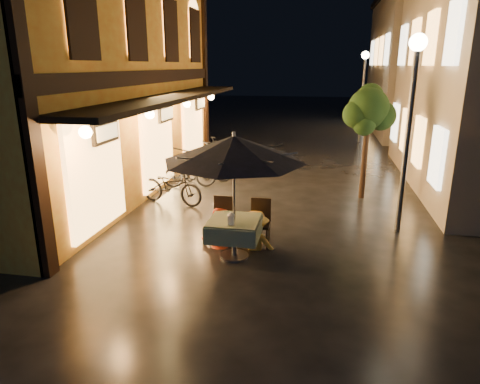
% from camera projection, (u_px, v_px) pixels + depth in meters
% --- Properties ---
extents(ground, '(90.00, 90.00, 0.00)m').
position_uv_depth(ground, '(252.00, 258.00, 8.35)').
color(ground, black).
rests_on(ground, ground).
extents(west_building, '(5.90, 11.40, 7.40)m').
position_uv_depth(west_building, '(77.00, 61.00, 12.09)').
color(west_building, orange).
rests_on(west_building, ground).
extents(east_building_far, '(7.30, 10.30, 7.30)m').
position_uv_depth(east_building_far, '(445.00, 64.00, 22.89)').
color(east_building_far, tan).
rests_on(east_building_far, ground).
extents(street_tree, '(1.43, 1.20, 3.15)m').
position_uv_depth(street_tree, '(369.00, 111.00, 11.47)').
color(street_tree, black).
rests_on(street_tree, ground).
extents(streetlamp_near, '(0.36, 0.36, 4.23)m').
position_uv_depth(streetlamp_near, '(412.00, 100.00, 8.86)').
color(streetlamp_near, '#59595E').
rests_on(streetlamp_near, ground).
extents(streetlamp_far, '(0.36, 0.36, 4.23)m').
position_uv_depth(streetlamp_far, '(363.00, 80.00, 20.15)').
color(streetlamp_far, '#59595E').
rests_on(streetlamp_far, ground).
extents(cafe_table, '(0.99, 0.99, 0.78)m').
position_uv_depth(cafe_table, '(234.00, 229.00, 8.24)').
color(cafe_table, '#59595E').
rests_on(cafe_table, ground).
extents(patio_umbrella, '(2.67, 2.67, 2.46)m').
position_uv_depth(patio_umbrella, '(234.00, 149.00, 7.79)').
color(patio_umbrella, '#59595E').
rests_on(patio_umbrella, ground).
extents(cafe_chair_left, '(0.42, 0.42, 0.97)m').
position_uv_depth(cafe_chair_left, '(223.00, 217.00, 9.02)').
color(cafe_chair_left, black).
rests_on(cafe_chair_left, ground).
extents(cafe_chair_right, '(0.42, 0.42, 0.97)m').
position_uv_depth(cafe_chair_right, '(260.00, 219.00, 8.87)').
color(cafe_chair_right, black).
rests_on(cafe_chair_right, ground).
extents(table_lantern, '(0.16, 0.16, 0.25)m').
position_uv_depth(table_lantern, '(231.00, 217.00, 7.88)').
color(table_lantern, white).
rests_on(table_lantern, cafe_table).
extents(person_orange, '(0.78, 0.62, 1.56)m').
position_uv_depth(person_orange, '(218.00, 209.00, 8.76)').
color(person_orange, '#E3431E').
rests_on(person_orange, ground).
extents(person_yellow, '(1.02, 0.62, 1.53)m').
position_uv_depth(person_yellow, '(255.00, 212.00, 8.61)').
color(person_yellow, yellow).
rests_on(person_yellow, ground).
extents(bicycle_0, '(1.99, 1.11, 0.99)m').
position_uv_depth(bicycle_0, '(171.00, 186.00, 11.47)').
color(bicycle_0, black).
rests_on(bicycle_0, ground).
extents(bicycle_1, '(1.67, 0.85, 0.97)m').
position_uv_depth(bicycle_1, '(189.00, 172.00, 13.03)').
color(bicycle_1, black).
rests_on(bicycle_1, ground).
extents(bicycle_2, '(1.73, 0.85, 0.87)m').
position_uv_depth(bicycle_2, '(206.00, 168.00, 13.71)').
color(bicycle_2, black).
rests_on(bicycle_2, ground).
extents(bicycle_3, '(1.72, 0.67, 1.00)m').
position_uv_depth(bicycle_3, '(216.00, 156.00, 15.19)').
color(bicycle_3, black).
rests_on(bicycle_3, ground).
extents(bicycle_4, '(1.74, 0.94, 0.87)m').
position_uv_depth(bicycle_4, '(217.00, 153.00, 16.07)').
color(bicycle_4, black).
rests_on(bicycle_4, ground).
extents(bicycle_5, '(1.53, 0.68, 0.89)m').
position_uv_depth(bicycle_5, '(219.00, 148.00, 16.93)').
color(bicycle_5, black).
rests_on(bicycle_5, ground).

